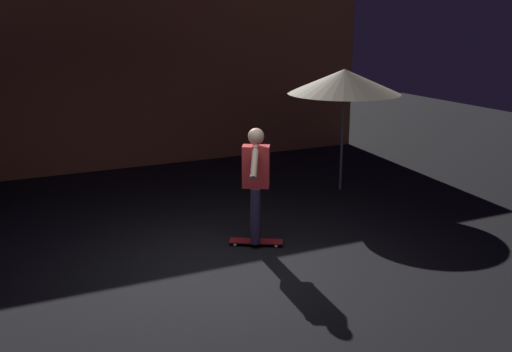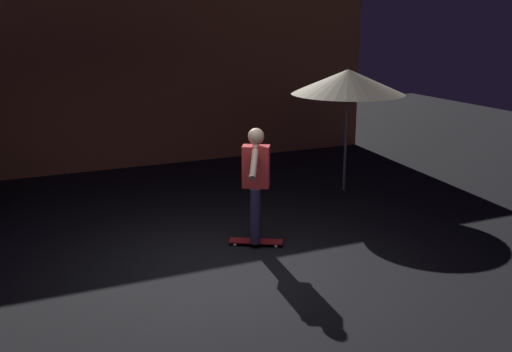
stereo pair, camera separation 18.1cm
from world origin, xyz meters
The scene contains 5 objects.
ground_plane centered at (0.00, 0.00, 0.00)m, with size 28.00×28.00×0.00m, color black.
low_building centered at (0.41, 7.72, 1.84)m, with size 11.05×3.17×3.68m.
patio_umbrella centered at (3.42, 2.71, 2.07)m, with size 2.10×2.10×2.30m.
skateboard_ridden centered at (0.71, 0.79, 0.06)m, with size 0.77×0.57×0.07m.
skater centered at (0.71, 0.79, 1.04)m, with size 0.57×0.89×1.67m.
Camera 2 is at (-2.65, -6.68, 3.27)m, focal length 41.91 mm.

